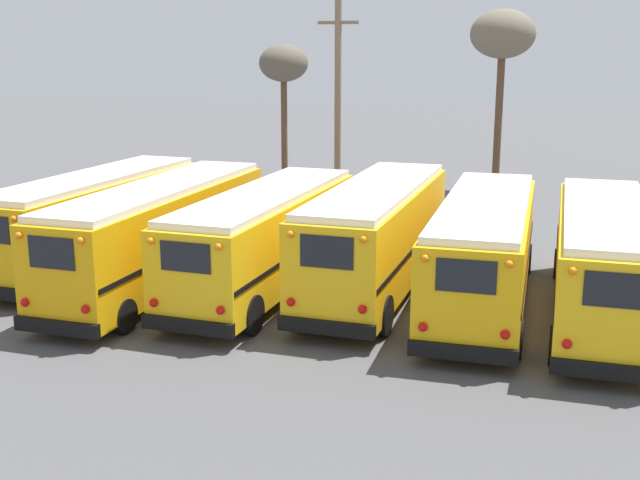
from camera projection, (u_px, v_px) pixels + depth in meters
ground_plane at (319, 292)px, 24.25m from camera, size 160.00×160.00×0.00m
school_bus_0 at (96, 217)px, 26.81m from camera, size 2.78×10.10×3.11m
school_bus_1 at (161, 232)px, 24.47m from camera, size 2.58×10.87×3.19m
school_bus_2 at (266, 237)px, 24.12m from camera, size 2.85×10.28×3.05m
school_bus_3 at (376, 234)px, 23.96m from camera, size 2.68×10.16×3.26m
school_bus_4 at (484, 249)px, 22.70m from camera, size 2.74×10.50×3.07m
school_bus_5 at (604, 260)px, 21.52m from camera, size 2.57×10.27×3.09m
utility_pole at (338, 103)px, 35.02m from camera, size 1.80×0.29×9.35m
bare_tree_0 at (503, 37)px, 39.19m from camera, size 3.18×3.18×9.02m
bare_tree_1 at (284, 66)px, 43.32m from camera, size 2.67×2.67×7.35m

